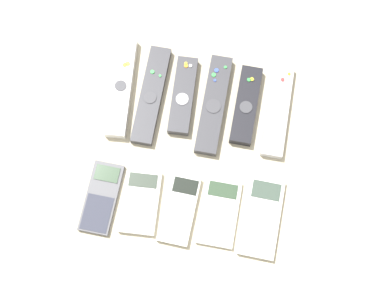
% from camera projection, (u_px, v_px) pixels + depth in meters
% --- Properties ---
extents(ground_plane, '(3.00, 3.00, 0.00)m').
position_uv_depth(ground_plane, '(190.00, 161.00, 1.08)').
color(ground_plane, '#B2A88E').
extents(remote_0, '(0.06, 0.22, 0.02)m').
position_uv_depth(remote_0, '(121.00, 87.00, 1.12)').
color(remote_0, white).
rests_on(remote_0, ground_plane).
extents(remote_1, '(0.05, 0.22, 0.02)m').
position_uv_depth(remote_1, '(151.00, 95.00, 1.12)').
color(remote_1, '#333338').
rests_on(remote_1, ground_plane).
extents(remote_2, '(0.05, 0.17, 0.02)m').
position_uv_depth(remote_2, '(183.00, 95.00, 1.11)').
color(remote_2, '#333338').
rests_on(remote_2, ground_plane).
extents(remote_3, '(0.05, 0.22, 0.02)m').
position_uv_depth(remote_3, '(214.00, 105.00, 1.11)').
color(remote_3, '#333338').
rests_on(remote_3, ground_plane).
extents(remote_4, '(0.05, 0.17, 0.02)m').
position_uv_depth(remote_4, '(246.00, 105.00, 1.11)').
color(remote_4, black).
rests_on(remote_4, ground_plane).
extents(remote_5, '(0.05, 0.20, 0.02)m').
position_uv_depth(remote_5, '(278.00, 111.00, 1.10)').
color(remote_5, '#B7B7BC').
rests_on(remote_5, ground_plane).
extents(calculator_0, '(0.07, 0.14, 0.01)m').
position_uv_depth(calculator_0, '(102.00, 198.00, 1.06)').
color(calculator_0, '#4C4C51').
rests_on(calculator_0, ground_plane).
extents(calculator_1, '(0.07, 0.13, 0.01)m').
position_uv_depth(calculator_1, '(140.00, 202.00, 1.05)').
color(calculator_1, silver).
rests_on(calculator_1, ground_plane).
extents(calculator_2, '(0.07, 0.14, 0.02)m').
position_uv_depth(calculator_2, '(179.00, 209.00, 1.05)').
color(calculator_2, silver).
rests_on(calculator_2, ground_plane).
extents(calculator_3, '(0.08, 0.13, 0.01)m').
position_uv_depth(calculator_3, '(219.00, 213.00, 1.05)').
color(calculator_3, silver).
rests_on(calculator_3, ground_plane).
extents(calculator_4, '(0.08, 0.16, 0.01)m').
position_uv_depth(calculator_4, '(261.00, 217.00, 1.04)').
color(calculator_4, silver).
rests_on(calculator_4, ground_plane).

